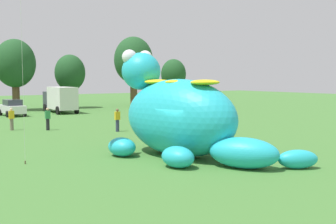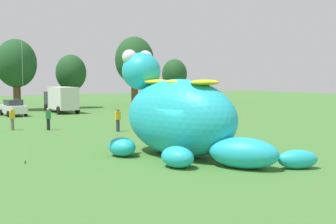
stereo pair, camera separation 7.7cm
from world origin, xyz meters
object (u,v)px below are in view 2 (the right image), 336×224
Objects in this scene: box_truck at (61,99)px; spectator_mid_field at (118,120)px; giant_inflatable_creature at (179,116)px; spectator_wandering at (48,119)px; spectator_by_cars at (12,119)px; spectator_near_inflatable at (213,120)px; car_white at (13,108)px.

box_truck is 3.75× the size of spectator_mid_field.
giant_inflatable_creature reaches higher than spectator_wandering.
giant_inflatable_creature is at bearing -80.09° from spectator_wandering.
box_truck is at bearing 58.11° from spectator_by_cars.
spectator_by_cars is 2.73m from spectator_wandering.
spectator_wandering is (-9.96, 7.53, 0.00)m from spectator_near_inflatable.
spectator_by_cars is (-4.74, 15.40, -1.17)m from giant_inflatable_creature.
box_truck is 3.75× the size of spectator_wandering.
giant_inflatable_creature is at bearing -98.99° from spectator_mid_field.
car_white is 13.72m from spectator_wandering.
spectator_mid_field and spectator_wandering have the same top height.
spectator_mid_field is 1.00× the size of spectator_by_cars.
spectator_wandering is at bearing 142.89° from spectator_near_inflatable.
car_white reaches higher than spectator_by_cars.
car_white is at bearing 93.97° from giant_inflatable_creature.
spectator_near_inflatable is 12.49m from spectator_wandering.
car_white is at bearing 101.54° from spectator_mid_field.
spectator_near_inflatable is (7.52, 6.40, -1.17)m from giant_inflatable_creature.
box_truck reaches higher than spectator_wandering.
car_white is 2.46× the size of spectator_wandering.
box_truck is at bearing 99.85° from spectator_near_inflatable.
box_truck is 16.11m from spectator_wandering.
spectator_wandering is at bearing -32.40° from spectator_by_cars.
spectator_near_inflatable and spectator_by_cars have the same top height.
spectator_near_inflatable is 1.00× the size of spectator_wandering.
giant_inflatable_creature is 29.07m from box_truck.
box_truck is 15.85m from spectator_by_cars.
giant_inflatable_creature is at bearing -86.03° from car_white.
spectator_mid_field and spectator_by_cars have the same top height.
car_white is 2.46× the size of spectator_near_inflatable.
giant_inflatable_creature reaches higher than spectator_by_cars.
box_truck reaches higher than spectator_near_inflatable.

